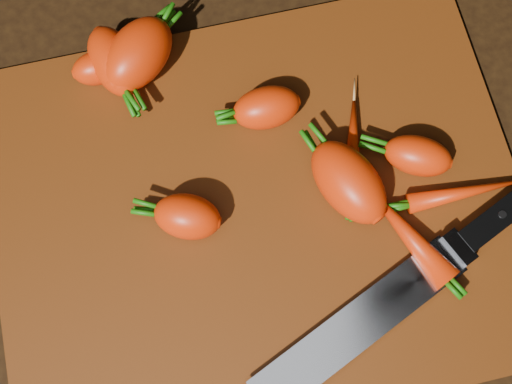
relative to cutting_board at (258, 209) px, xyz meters
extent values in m
cube|color=black|center=(0.00, 0.00, -0.01)|extent=(2.00, 2.00, 0.01)
cube|color=#602A0A|center=(0.00, 0.00, 0.00)|extent=(0.50, 0.40, 0.01)
ellipsoid|color=#F13006|center=(-0.08, 0.17, 0.03)|extent=(0.10, 0.10, 0.05)
ellipsoid|color=#F13006|center=(-0.07, 0.00, 0.03)|extent=(0.07, 0.06, 0.04)
ellipsoid|color=#F13006|center=(-0.10, 0.17, 0.03)|extent=(0.06, 0.09, 0.05)
ellipsoid|color=#F13006|center=(0.08, 0.00, 0.03)|extent=(0.08, 0.10, 0.05)
ellipsoid|color=#F13006|center=(0.03, 0.09, 0.03)|extent=(0.07, 0.04, 0.04)
ellipsoid|color=#F13006|center=(-0.12, 0.17, 0.02)|extent=(0.05, 0.04, 0.03)
ellipsoid|color=#F13006|center=(0.16, 0.01, 0.02)|extent=(0.07, 0.06, 0.04)
ellipsoid|color=#F13006|center=(0.10, 0.03, 0.02)|extent=(0.05, 0.10, 0.02)
ellipsoid|color=#F13006|center=(0.19, -0.03, 0.02)|extent=(0.11, 0.02, 0.02)
ellipsoid|color=#F13006|center=(0.13, -0.06, 0.02)|extent=(0.07, 0.11, 0.03)
cube|color=gray|center=(0.07, -0.13, 0.01)|extent=(0.03, 0.04, 0.02)
cube|color=black|center=(0.13, -0.10, 0.01)|extent=(0.12, 0.07, 0.02)
cylinder|color=#B2B2B7|center=(0.11, -0.11, 0.02)|extent=(0.01, 0.01, 0.00)
camera|label=1|loc=(-0.04, -0.18, 0.65)|focal=50.00mm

